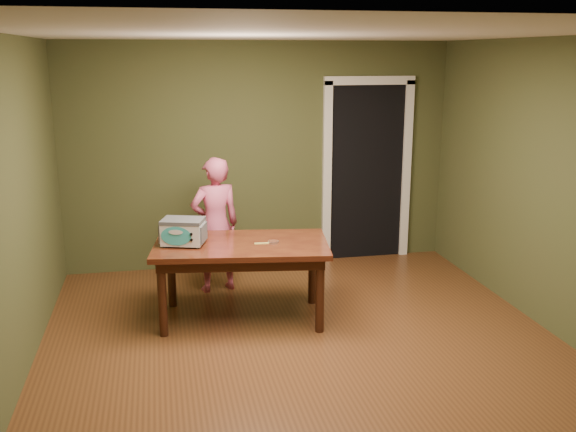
{
  "coord_description": "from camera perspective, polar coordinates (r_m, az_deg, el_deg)",
  "views": [
    {
      "loc": [
        -1.16,
        -4.8,
        2.45
      ],
      "look_at": [
        0.02,
        1.0,
        0.95
      ],
      "focal_mm": 40.0,
      "sensor_mm": 36.0,
      "label": 1
    }
  ],
  "objects": [
    {
      "name": "child",
      "position": [
        6.74,
        -6.47,
        -0.79
      ],
      "size": [
        0.58,
        0.45,
        1.43
      ],
      "primitive_type": "imported",
      "rotation": [
        0.0,
        0.0,
        3.36
      ],
      "color": "#C85274",
      "rests_on": "floor"
    },
    {
      "name": "toy_oven",
      "position": [
        5.92,
        -9.31,
        -1.31
      ],
      "size": [
        0.45,
        0.36,
        0.24
      ],
      "rotation": [
        0.0,
        0.0,
        -0.3
      ],
      "color": "#4C4F54",
      "rests_on": "dining_table"
    },
    {
      "name": "room_shell",
      "position": [
        4.99,
        2.04,
        5.65
      ],
      "size": [
        4.52,
        5.02,
        2.61
      ],
      "color": "#404324",
      "rests_on": "ground"
    },
    {
      "name": "baking_pan",
      "position": [
        5.94,
        -1.32,
        -2.31
      ],
      "size": [
        0.1,
        0.1,
        0.02
      ],
      "color": "silver",
      "rests_on": "dining_table"
    },
    {
      "name": "dining_table",
      "position": [
        5.99,
        -4.16,
        -3.3
      ],
      "size": [
        1.71,
        1.12,
        0.75
      ],
      "rotation": [
        0.0,
        0.0,
        -0.14
      ],
      "color": "#36130C",
      "rests_on": "floor"
    },
    {
      "name": "floor",
      "position": [
        5.51,
        1.88,
        -12.17
      ],
      "size": [
        5.0,
        5.0,
        0.0
      ],
      "primitive_type": "plane",
      "color": "brown",
      "rests_on": "ground"
    },
    {
      "name": "doorway",
      "position": [
        8.09,
        6.34,
        4.21
      ],
      "size": [
        1.1,
        0.66,
        2.25
      ],
      "color": "black",
      "rests_on": "ground"
    },
    {
      "name": "spatula",
      "position": [
        5.92,
        -2.13,
        -2.44
      ],
      "size": [
        0.18,
        0.04,
        0.01
      ],
      "primitive_type": "cube",
      "rotation": [
        0.0,
        0.0,
        -0.08
      ],
      "color": "#D6D05D",
      "rests_on": "dining_table"
    }
  ]
}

